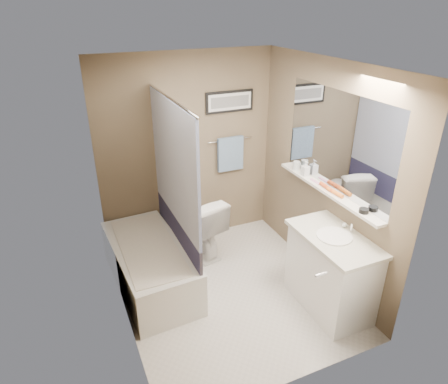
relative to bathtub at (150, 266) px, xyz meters
name	(u,v)px	position (x,y,z in m)	size (l,w,h in m)	color
ground	(229,292)	(0.75, -0.47, -0.25)	(2.50, 2.50, 0.00)	beige
ceiling	(231,67)	(0.75, -0.47, 2.13)	(2.20, 2.50, 0.04)	white
wall_back	(188,153)	(0.75, 0.76, 0.95)	(2.20, 0.04, 2.40)	brown
wall_front	(302,263)	(0.75, -1.70, 0.95)	(2.20, 0.04, 2.40)	brown
wall_left	(117,216)	(-0.33, -0.47, 0.95)	(0.04, 2.50, 2.40)	brown
wall_right	(322,176)	(1.83, -0.47, 0.95)	(0.04, 2.50, 2.40)	brown
tile_surround	(109,211)	(-0.34, 0.03, 0.75)	(0.02, 1.55, 2.00)	beige
curtain_rod	(170,99)	(0.35, 0.03, 1.80)	(0.02, 0.02, 1.55)	silver
curtain_upper	(174,163)	(0.35, 0.03, 1.15)	(0.03, 1.45, 1.28)	silver
curtain_lower	(178,232)	(0.35, 0.03, 0.33)	(0.03, 1.45, 0.36)	#2A294C
mirror	(337,142)	(1.84, -0.62, 1.37)	(0.02, 1.60, 1.00)	silver
shelf	(326,190)	(1.79, -0.62, 0.85)	(0.12, 1.60, 0.03)	silver
towel_bar	(230,140)	(1.30, 0.74, 1.05)	(0.02, 0.02, 0.60)	silver
towel	(230,154)	(1.30, 0.72, 0.87)	(0.34, 0.05, 0.44)	#99BEDF
art_frame	(230,102)	(1.30, 0.76, 1.53)	(0.62, 0.03, 0.26)	black
art_mat	(230,102)	(1.30, 0.75, 1.53)	(0.56, 0.00, 0.20)	white
art_image	(230,102)	(1.30, 0.74, 1.53)	(0.50, 0.00, 0.13)	#595959
door	(360,268)	(1.30, -1.71, 0.75)	(0.80, 0.02, 2.00)	silver
door_handle	(321,275)	(0.97, -1.66, 0.75)	(0.02, 0.02, 0.10)	silver
bathtub	(150,266)	(0.00, 0.00, 0.00)	(0.70, 1.50, 0.50)	silver
tub_rim	(148,247)	(0.00, 0.00, 0.25)	(0.56, 1.36, 0.02)	beige
toilet	(197,225)	(0.70, 0.38, 0.14)	(0.44, 0.77, 0.78)	white
vanity	(331,273)	(1.60, -1.07, 0.15)	(0.50, 0.90, 0.80)	white
countertop	(335,238)	(1.59, -1.07, 0.57)	(0.54, 0.96, 0.04)	beige
sink_basin	(334,236)	(1.58, -1.07, 0.60)	(0.34, 0.34, 0.01)	white
faucet_spout	(352,228)	(1.78, -1.07, 0.64)	(0.02, 0.02, 0.10)	white
faucet_knob	(345,225)	(1.78, -0.97, 0.62)	(0.05, 0.05, 0.05)	white
candle_bowl_near	(364,211)	(1.79, -1.18, 0.89)	(0.09, 0.09, 0.04)	black
hair_brush_front	(335,192)	(1.79, -0.76, 0.89)	(0.04, 0.04, 0.22)	orange
hair_brush_back	(327,187)	(1.79, -0.62, 0.89)	(0.04, 0.04, 0.22)	#CC4A1C
pink_comb	(315,181)	(1.79, -0.42, 0.87)	(0.03, 0.16, 0.01)	pink
glass_jar	(296,166)	(1.79, -0.05, 0.92)	(0.08, 0.08, 0.10)	silver
soap_bottle	(306,168)	(1.79, -0.23, 0.95)	(0.07, 0.08, 0.17)	#999999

